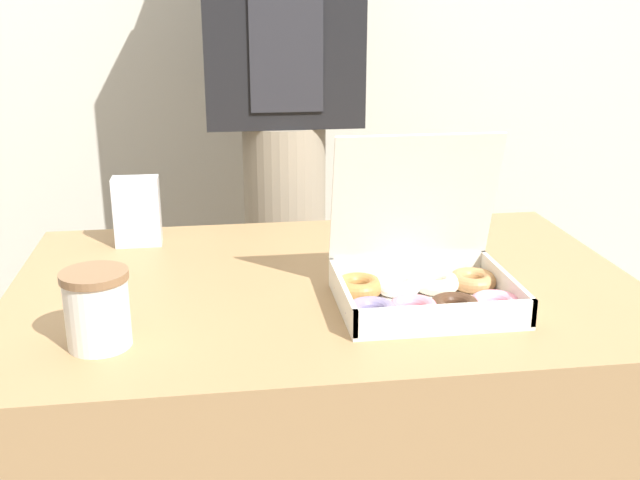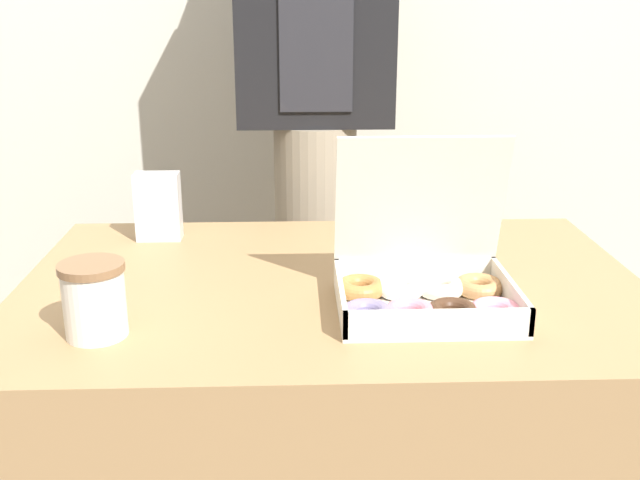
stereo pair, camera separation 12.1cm
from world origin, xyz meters
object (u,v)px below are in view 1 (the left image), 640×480
Objects in this scene: coffee_cup at (97,309)px; donut_box at (423,281)px; napkin_holder at (137,211)px; person_customer at (283,95)px.

donut_box is at bearing 9.61° from coffee_cup.
napkin_holder is at bearing 142.25° from donut_box.
coffee_cup is 0.96m from person_customer.
donut_box is 0.83m from person_customer.
donut_box is 0.52m from coffee_cup.
donut_box is 0.18× the size of person_customer.
coffee_cup is (-0.51, -0.09, 0.02)m from donut_box.
napkin_holder is 0.56m from person_customer.
donut_box is 2.67× the size of coffee_cup.
person_customer is (0.36, 0.87, 0.19)m from coffee_cup.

